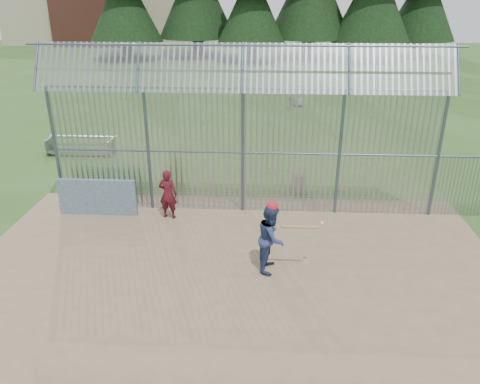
# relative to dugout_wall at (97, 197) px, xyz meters

# --- Properties ---
(ground) EXTENTS (120.00, 120.00, 0.00)m
(ground) POSITION_rel_dugout_wall_xyz_m (4.60, -2.90, -0.62)
(ground) COLOR #2D511E
(ground) RESTS_ON ground
(dirt_infield) EXTENTS (14.00, 10.00, 0.02)m
(dirt_infield) POSITION_rel_dugout_wall_xyz_m (4.60, -3.40, -0.61)
(dirt_infield) COLOR #756047
(dirt_infield) RESTS_ON ground
(dugout_wall) EXTENTS (2.50, 0.12, 1.20)m
(dugout_wall) POSITION_rel_dugout_wall_xyz_m (0.00, 0.00, 0.00)
(dugout_wall) COLOR #38566B
(dugout_wall) RESTS_ON dirt_infield
(batter) EXTENTS (0.80, 0.96, 1.78)m
(batter) POSITION_rel_dugout_wall_xyz_m (5.51, -2.88, 0.29)
(batter) COLOR navy
(batter) RESTS_ON dirt_infield
(onlooker) EXTENTS (0.64, 0.47, 1.60)m
(onlooker) POSITION_rel_dugout_wall_xyz_m (2.30, -0.08, 0.20)
(onlooker) COLOR maroon
(onlooker) RESTS_ON dirt_infield
(bg_kid_standing) EXTENTS (0.89, 0.78, 1.53)m
(bg_kid_standing) POSITION_rel_dugout_wall_xyz_m (7.33, 15.82, 0.15)
(bg_kid_standing) COLOR gray
(bg_kid_standing) RESTS_ON ground
(bg_kid_seated) EXTENTS (0.58, 0.53, 0.95)m
(bg_kid_seated) POSITION_rel_dugout_wall_xyz_m (6.82, 14.99, -0.14)
(bg_kid_seated) COLOR slate
(bg_kid_seated) RESTS_ON ground
(batting_gear) EXTENTS (1.43, 0.34, 0.65)m
(batting_gear) POSITION_rel_dugout_wall_xyz_m (5.64, -2.91, 1.08)
(batting_gear) COLOR red
(batting_gear) RESTS_ON ground
(trash_can) EXTENTS (0.56, 0.56, 0.82)m
(trash_can) POSITION_rel_dugout_wall_xyz_m (6.52, 2.19, -0.24)
(trash_can) COLOR gray
(trash_can) RESTS_ON ground
(bleacher) EXTENTS (3.00, 0.95, 0.72)m
(bleacher) POSITION_rel_dugout_wall_xyz_m (-2.83, 5.99, -0.21)
(bleacher) COLOR gray
(bleacher) RESTS_ON ground
(backstop_fence) EXTENTS (20.09, 0.81, 5.30)m
(backstop_fence) POSITION_rel_dugout_wall_xyz_m (6.41, 0.53, 1.74)
(backstop_fence) COLOR #47566B
(backstop_fence) RESTS_ON ground
(distant_buildings) EXTENTS (26.50, 10.50, 8.00)m
(distant_buildings) POSITION_rel_dugout_wall_xyz_m (-18.58, 53.59, 2.98)
(distant_buildings) COLOR brown
(distant_buildings) RESTS_ON ground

